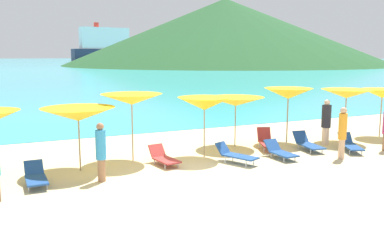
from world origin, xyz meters
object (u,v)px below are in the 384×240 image
Objects in this scene: umbrella_6 at (236,102)px; cruise_ship at (105,46)px; umbrella_3 at (78,114)px; lounge_chair_8 at (36,176)px; umbrella_8 at (347,94)px; lounge_chair_7 at (164,157)px; lounge_chair_2 at (280,151)px; umbrella_4 at (132,99)px; umbrella_5 at (204,104)px; lounge_chair_6 at (308,143)px; lounge_chair_3 at (267,141)px; umbrella_7 at (288,94)px; beachgoer_3 at (343,131)px; beachgoer_2 at (326,121)px; lounge_chair_1 at (350,144)px; beachgoer_4 at (101,150)px; lounge_chair_0 at (236,154)px; umbrella_9 at (382,93)px.

umbrella_6 is 265.84m from cruise_ship.
lounge_chair_8 is at bearing -145.28° from umbrella_3.
umbrella_8 is (11.06, -0.05, 0.22)m from umbrella_3.
lounge_chair_2 is at bearing -20.91° from lounge_chair_7.
umbrella_4 reaches higher than lounge_chair_7.
umbrella_5 reaches higher than umbrella_6.
umbrella_4 is at bearing -173.69° from umbrella_6.
umbrella_6 is 1.58× the size of lounge_chair_8.
umbrella_6 reaches higher than lounge_chair_6.
umbrella_6 reaches higher than lounge_chair_3.
umbrella_7 is 3.27m from beachgoer_3.
beachgoer_2 is 266.35m from cruise_ship.
lounge_chair_1 is 1.60m from lounge_chair_6.
umbrella_3 is at bearing 2.60° from beachgoer_3.
umbrella_8 is 1.20× the size of beachgoer_2.
beachgoer_4 reaches higher than lounge_chair_6.
umbrella_7 reaches higher than beachgoer_2.
lounge_chair_8 is 0.84× the size of beachgoer_4.
lounge_chair_1 is (-1.12, -1.44, -1.78)m from umbrella_8.
lounge_chair_2 is (4.89, -1.86, -1.90)m from umbrella_4.
umbrella_3 is at bearing -175.50° from lounge_chair_6.
lounge_chair_6 is (-1.39, 0.79, 0.00)m from lounge_chair_1.
lounge_chair_7 is at bearing -50.97° from umbrella_4.
lounge_chair_0 is 1.14× the size of lounge_chair_2.
lounge_chair_8 is at bearing -165.45° from umbrella_6.
umbrella_3 is 1.35× the size of beachgoer_2.
cruise_ship is (56.03, 262.31, 9.13)m from lounge_chair_0.
cruise_ship reaches higher than umbrella_4.
umbrella_3 is 1.35× the size of beachgoer_3.
lounge_chair_3 is at bearing -107.76° from cruise_ship.
lounge_chair_6 is at bearing -155.92° from beachgoer_4.
umbrella_9 is at bearing 21.10° from lounge_chair_3.
umbrella_3 is 7.32m from lounge_chair_3.
umbrella_3 is at bearing -161.69° from lounge_chair_1.
beachgoer_4 is (-4.62, -0.17, 0.63)m from lounge_chair_0.
umbrella_5 is 0.98× the size of umbrella_8.
beachgoer_3 is at bearing -136.23° from umbrella_8.
lounge_chair_0 is (3.09, -1.78, -1.85)m from umbrella_4.
umbrella_3 is 1.77× the size of lounge_chair_2.
lounge_chair_6 is (2.25, -1.73, -1.56)m from umbrella_6.
umbrella_7 is at bearing -72.20° from beachgoer_3.
umbrella_8 reaches higher than umbrella_5.
umbrella_3 is at bearing 179.55° from umbrella_5.
lounge_chair_3 is (-3.89, 0.11, -1.70)m from umbrella_8.
umbrella_6 is 1.24× the size of beachgoer_3.
beachgoer_2 is (-3.42, -0.27, -0.98)m from umbrella_9.
umbrella_9 is 4.08m from lounge_chair_1.
lounge_chair_3 reaches higher than lounge_chair_6.
lounge_chair_1 is at bearing -8.53° from umbrella_3.
lounge_chair_8 is at bearing -175.90° from umbrella_9.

